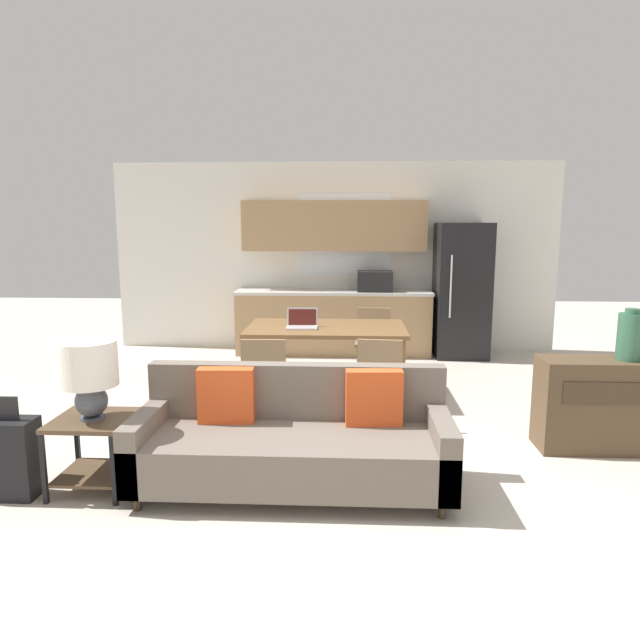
{
  "coord_description": "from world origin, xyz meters",
  "views": [
    {
      "loc": [
        0.22,
        -3.71,
        1.84
      ],
      "look_at": [
        -0.05,
        1.5,
        0.95
      ],
      "focal_mm": 32.0,
      "sensor_mm": 36.0,
      "label": 1
    }
  ],
  "objects_px": {
    "side_table": "(93,441)",
    "credenza": "(609,405)",
    "dining_chair_near_left": "(265,374)",
    "dining_table": "(326,332)",
    "refrigerator": "(461,290)",
    "couch": "(294,441)",
    "dining_chair_near_right": "(380,375)",
    "laptop": "(302,323)",
    "vase": "(630,336)",
    "table_lamp": "(89,371)",
    "suitcase": "(2,457)",
    "dining_chair_far_right": "(373,339)"
  },
  "relations": [
    {
      "from": "side_table",
      "to": "credenza",
      "type": "xyz_separation_m",
      "value": [
        3.89,
        0.9,
        0.03
      ]
    },
    {
      "from": "side_table",
      "to": "dining_chair_near_left",
      "type": "relative_size",
      "value": 0.62
    },
    {
      "from": "dining_table",
      "to": "side_table",
      "type": "xyz_separation_m",
      "value": [
        -1.53,
        -2.22,
        -0.36
      ]
    },
    {
      "from": "refrigerator",
      "to": "couch",
      "type": "distance_m",
      "value": 4.61
    },
    {
      "from": "side_table",
      "to": "couch",
      "type": "bearing_deg",
      "value": 4.88
    },
    {
      "from": "side_table",
      "to": "dining_chair_near_right",
      "type": "distance_m",
      "value": 2.49
    },
    {
      "from": "refrigerator",
      "to": "laptop",
      "type": "bearing_deg",
      "value": -133.98
    },
    {
      "from": "vase",
      "to": "dining_chair_near_left",
      "type": "relative_size",
      "value": 0.51
    },
    {
      "from": "table_lamp",
      "to": "laptop",
      "type": "distance_m",
      "value": 2.51
    },
    {
      "from": "credenza",
      "to": "dining_table",
      "type": "bearing_deg",
      "value": 150.77
    },
    {
      "from": "refrigerator",
      "to": "dining_chair_near_right",
      "type": "relative_size",
      "value": 2.24
    },
    {
      "from": "refrigerator",
      "to": "side_table",
      "type": "height_order",
      "value": "refrigerator"
    },
    {
      "from": "refrigerator",
      "to": "laptop",
      "type": "height_order",
      "value": "refrigerator"
    },
    {
      "from": "refrigerator",
      "to": "dining_chair_near_right",
      "type": "distance_m",
      "value": 3.16
    },
    {
      "from": "refrigerator",
      "to": "dining_table",
      "type": "relative_size",
      "value": 1.11
    },
    {
      "from": "dining_chair_near_left",
      "to": "dining_chair_near_right",
      "type": "xyz_separation_m",
      "value": [
        1.05,
        0.04,
        0.0
      ]
    },
    {
      "from": "table_lamp",
      "to": "suitcase",
      "type": "bearing_deg",
      "value": -168.12
    },
    {
      "from": "vase",
      "to": "laptop",
      "type": "xyz_separation_m",
      "value": [
        -2.72,
        1.25,
        -0.14
      ]
    },
    {
      "from": "dining_table",
      "to": "credenza",
      "type": "xyz_separation_m",
      "value": [
        2.36,
        -1.32,
        -0.33
      ]
    },
    {
      "from": "dining_table",
      "to": "vase",
      "type": "bearing_deg",
      "value": -28.29
    },
    {
      "from": "side_table",
      "to": "suitcase",
      "type": "height_order",
      "value": "suitcase"
    },
    {
      "from": "dining_chair_near_right",
      "to": "suitcase",
      "type": "xyz_separation_m",
      "value": [
        -2.62,
        -1.55,
        -0.19
      ]
    },
    {
      "from": "refrigerator",
      "to": "side_table",
      "type": "relative_size",
      "value": 3.58
    },
    {
      "from": "table_lamp",
      "to": "vase",
      "type": "relative_size",
      "value": 1.31
    },
    {
      "from": "laptop",
      "to": "credenza",
      "type": "bearing_deg",
      "value": -27.53
    },
    {
      "from": "dining_chair_near_right",
      "to": "refrigerator",
      "type": "bearing_deg",
      "value": -108.82
    },
    {
      "from": "vase",
      "to": "laptop",
      "type": "relative_size",
      "value": 1.27
    },
    {
      "from": "side_table",
      "to": "dining_chair_near_right",
      "type": "bearing_deg",
      "value": 34.37
    },
    {
      "from": "couch",
      "to": "dining_chair_near_right",
      "type": "xyz_separation_m",
      "value": [
        0.67,
        1.29,
        0.14
      ]
    },
    {
      "from": "couch",
      "to": "side_table",
      "type": "relative_size",
      "value": 4.19
    },
    {
      "from": "dining_chair_near_right",
      "to": "couch",
      "type": "bearing_deg",
      "value": 67.58
    },
    {
      "from": "dining_chair_far_right",
      "to": "table_lamp",
      "type": "bearing_deg",
      "value": -120.3
    },
    {
      "from": "credenza",
      "to": "dining_chair_near_left",
      "type": "bearing_deg",
      "value": 170.97
    },
    {
      "from": "dining_chair_near_left",
      "to": "refrigerator",
      "type": "bearing_deg",
      "value": -130.98
    },
    {
      "from": "dining_table",
      "to": "laptop",
      "type": "relative_size",
      "value": 5.03
    },
    {
      "from": "vase",
      "to": "suitcase",
      "type": "distance_m",
      "value": 4.74
    },
    {
      "from": "refrigerator",
      "to": "dining_chair_near_left",
      "type": "xyz_separation_m",
      "value": [
        -2.31,
        -2.9,
        -0.45
      ]
    },
    {
      "from": "credenza",
      "to": "dining_chair_near_right",
      "type": "distance_m",
      "value": 1.91
    },
    {
      "from": "dining_table",
      "to": "table_lamp",
      "type": "bearing_deg",
      "value": -123.99
    },
    {
      "from": "couch",
      "to": "table_lamp",
      "type": "relative_size",
      "value": 3.96
    },
    {
      "from": "couch",
      "to": "table_lamp",
      "type": "xyz_separation_m",
      "value": [
        -1.37,
        -0.14,
        0.52
      ]
    },
    {
      "from": "credenza",
      "to": "suitcase",
      "type": "bearing_deg",
      "value": -166.8
    },
    {
      "from": "side_table",
      "to": "laptop",
      "type": "distance_m",
      "value": 2.54
    },
    {
      "from": "dining_table",
      "to": "suitcase",
      "type": "xyz_separation_m",
      "value": [
        -2.1,
        -2.37,
        -0.43
      ]
    },
    {
      "from": "credenza",
      "to": "dining_chair_far_right",
      "type": "distance_m",
      "value": 2.83
    },
    {
      "from": "dining_table",
      "to": "vase",
      "type": "height_order",
      "value": "vase"
    },
    {
      "from": "dining_table",
      "to": "vase",
      "type": "distance_m",
      "value": 2.82
    },
    {
      "from": "dining_chair_far_right",
      "to": "suitcase",
      "type": "bearing_deg",
      "value": -126.14
    },
    {
      "from": "vase",
      "to": "laptop",
      "type": "height_order",
      "value": "vase"
    },
    {
      "from": "dining_chair_near_left",
      "to": "dining_chair_far_right",
      "type": "height_order",
      "value": "same"
    }
  ]
}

